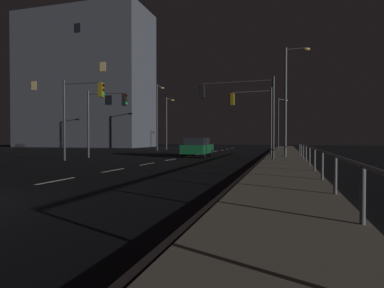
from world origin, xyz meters
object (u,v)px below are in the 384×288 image
(street_lamp_across_street, at_px, (168,118))
(street_lamp_median, at_px, (158,112))
(traffic_light_far_right, at_px, (81,104))
(traffic_light_far_center, at_px, (240,101))
(street_lamp_corner, at_px, (280,118))
(traffic_light_near_left, at_px, (253,109))
(car, at_px, (198,147))
(building_distant, at_px, (85,81))
(street_lamp_far_end, at_px, (289,92))
(traffic_light_far_left, at_px, (105,111))

(street_lamp_across_street, bearing_deg, street_lamp_median, -84.48)
(traffic_light_far_right, distance_m, street_lamp_across_street, 22.35)
(traffic_light_far_center, height_order, street_lamp_corner, street_lamp_corner)
(traffic_light_near_left, xyz_separation_m, street_lamp_corner, (1.77, 18.01, 0.30))
(car, distance_m, building_distant, 39.82)
(traffic_light_far_right, bearing_deg, street_lamp_median, 95.06)
(street_lamp_corner, xyz_separation_m, building_distant, (-34.44, 7.51, 7.89))
(traffic_light_far_center, height_order, street_lamp_median, street_lamp_median)
(car, height_order, building_distant, building_distant)
(street_lamp_corner, relative_size, street_lamp_across_street, 0.94)
(street_lamp_corner, bearing_deg, traffic_light_far_right, -117.08)
(traffic_light_far_center, height_order, traffic_light_near_left, traffic_light_far_center)
(building_distant, bearing_deg, street_lamp_median, -35.84)
(street_lamp_far_end, relative_size, street_lamp_across_street, 1.16)
(traffic_light_far_right, relative_size, street_lamp_across_street, 0.78)
(traffic_light_far_right, xyz_separation_m, street_lamp_far_end, (13.64, 6.45, 1.15))
(traffic_light_near_left, bearing_deg, traffic_light_far_left, -163.02)
(street_lamp_far_end, distance_m, street_lamp_across_street, 22.26)
(traffic_light_far_left, relative_size, street_lamp_far_end, 0.64)
(traffic_light_far_right, distance_m, street_lamp_corner, 27.85)
(street_lamp_median, bearing_deg, traffic_light_far_center, -50.10)
(traffic_light_far_center, distance_m, street_lamp_corner, 21.44)
(street_lamp_far_end, bearing_deg, traffic_light_near_left, 173.10)
(car, bearing_deg, street_lamp_corner, 71.19)
(street_lamp_far_end, distance_m, street_lamp_corner, 18.39)
(traffic_light_far_center, relative_size, street_lamp_across_street, 0.78)
(street_lamp_corner, relative_size, street_lamp_median, 0.82)
(traffic_light_near_left, relative_size, building_distant, 0.22)
(street_lamp_median, bearing_deg, street_lamp_corner, 26.43)
(traffic_light_far_center, distance_m, street_lamp_across_street, 22.47)
(building_distant, bearing_deg, street_lamp_far_end, -36.13)
(traffic_light_far_center, xyz_separation_m, street_lamp_median, (-11.90, 14.23, 0.66))
(traffic_light_far_right, relative_size, street_lamp_corner, 0.83)
(traffic_light_far_center, bearing_deg, street_lamp_far_end, 41.91)
(street_lamp_corner, height_order, street_lamp_median, street_lamp_median)
(traffic_light_far_left, bearing_deg, street_lamp_median, 95.44)
(traffic_light_far_left, bearing_deg, car, 25.43)
(car, height_order, street_lamp_corner, street_lamp_corner)
(traffic_light_near_left, bearing_deg, traffic_light_far_right, -148.12)
(street_lamp_corner, xyz_separation_m, street_lamp_across_street, (-14.68, -2.53, 0.11))
(traffic_light_near_left, distance_m, building_distant, 42.26)
(street_lamp_median, bearing_deg, street_lamp_far_end, -36.51)
(traffic_light_far_left, height_order, building_distant, building_distant)
(traffic_light_far_center, distance_m, traffic_light_far_right, 10.91)
(traffic_light_far_left, relative_size, street_lamp_corner, 0.80)
(traffic_light_far_left, xyz_separation_m, street_lamp_corner, (12.88, 21.40, 0.44))
(traffic_light_far_right, distance_m, traffic_light_far_left, 3.40)
(street_lamp_across_street, height_order, building_distant, building_distant)
(traffic_light_far_center, xyz_separation_m, street_lamp_far_end, (3.31, 2.97, 0.88))
(street_lamp_median, bearing_deg, traffic_light_far_left, -84.56)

